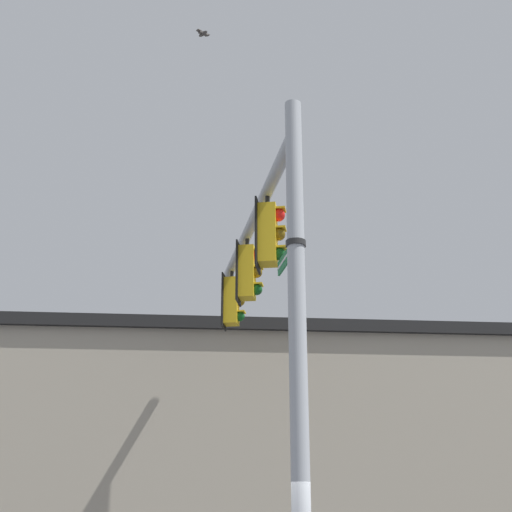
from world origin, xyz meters
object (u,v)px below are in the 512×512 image
Objects in this scene: bird_flying at (203,34)px; traffic_light_mid_inner at (248,272)px; traffic_light_nearest_pole at (269,234)px; street_name_sign at (290,252)px; traffic_light_mid_outer at (232,301)px.

traffic_light_mid_inner is at bearing 175.22° from bird_flying.
traffic_light_nearest_pole is 3.51m from bird_flying.
street_name_sign is 4.22m from bird_flying.
street_name_sign is (3.48, 1.12, -0.89)m from traffic_light_mid_inner.
traffic_light_mid_inner is at bearing -161.81° from traffic_light_nearest_pole.
traffic_light_nearest_pole is at bearing -162.53° from street_name_sign.
traffic_light_mid_outer is 5.77m from street_name_sign.
bird_flying reaches higher than traffic_light_mid_outer.
traffic_light_mid_inner is 5.44× the size of bird_flying.
traffic_light_nearest_pole is 5.44× the size of bird_flying.
street_name_sign is at bearing 84.01° from bird_flying.
traffic_light_mid_inner is 4.55m from bird_flying.
bird_flying is (5.27, 0.36, 3.09)m from traffic_light_mid_outer.
street_name_sign is (1.54, 0.48, -0.89)m from traffic_light_nearest_pole.
traffic_light_mid_inner is 3.76m from street_name_sign.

